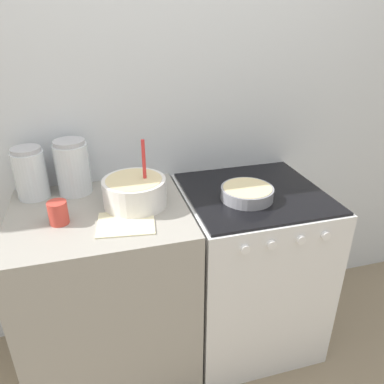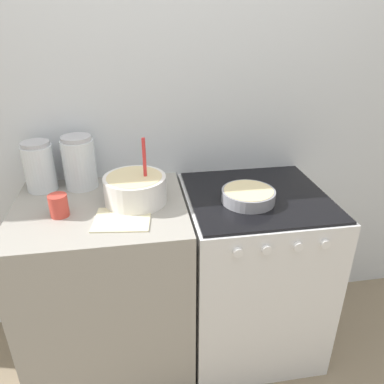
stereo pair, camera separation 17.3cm
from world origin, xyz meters
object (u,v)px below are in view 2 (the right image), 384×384
object	(u,v)px
stove	(251,271)
storage_jar_left	(40,170)
mixing_bowl	(135,188)
storage_jar_middle	(80,166)
tin_can	(59,206)
baking_pan	(248,195)

from	to	relation	value
stove	storage_jar_left	size ratio (longest dim) A/B	3.77
stove	mixing_bowl	xyz separation A→B (m)	(-0.58, 0.02, 0.54)
storage_jar_left	storage_jar_middle	distance (m)	0.19
storage_jar_middle	storage_jar_left	bearing A→B (deg)	180.00
mixing_bowl	storage_jar_middle	size ratio (longest dim) A/B	1.16
mixing_bowl	tin_can	bearing A→B (deg)	-166.81
mixing_bowl	baking_pan	xyz separation A→B (m)	(0.52, -0.08, -0.04)
baking_pan	storage_jar_left	bearing A→B (deg)	162.98
baking_pan	storage_jar_middle	size ratio (longest dim) A/B	0.94
mixing_bowl	storage_jar_middle	world-z (taller)	mixing_bowl
baking_pan	tin_can	bearing A→B (deg)	179.64
storage_jar_left	tin_can	bearing A→B (deg)	-67.11
stove	storage_jar_left	bearing A→B (deg)	167.27
baking_pan	storage_jar_middle	xyz separation A→B (m)	(-0.78, 0.30, 0.08)
mixing_bowl	storage_jar_middle	bearing A→B (deg)	140.84
mixing_bowl	storage_jar_left	xyz separation A→B (m)	(-0.45, 0.21, 0.03)
stove	baking_pan	world-z (taller)	baking_pan
stove	tin_can	size ratio (longest dim) A/B	9.37
stove	mixing_bowl	size ratio (longest dim) A/B	3.02
baking_pan	storage_jar_middle	world-z (taller)	storage_jar_middle
mixing_bowl	storage_jar_left	bearing A→B (deg)	154.71
storage_jar_left	tin_can	world-z (taller)	storage_jar_left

